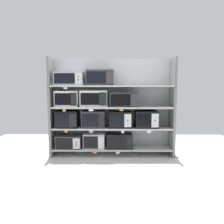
{
  "coord_description": "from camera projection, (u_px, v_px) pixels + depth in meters",
  "views": [
    {
      "loc": [
        0.04,
        -4.55,
        1.4
      ],
      "look_at": [
        0.0,
        0.0,
        0.89
      ],
      "focal_mm": 36.12,
      "sensor_mm": 36.0,
      "label": 1
    }
  ],
  "objects": [
    {
      "name": "shelf_1",
      "position": [
        112.0,
        128.0,
        4.61
      ],
      "size": [
        2.39,
        0.42,
        0.03
      ],
      "primitive_type": "cube",
      "color": "beige"
    },
    {
      "name": "microwave_9",
      "position": [
        123.0,
        99.0,
        4.54
      ],
      "size": [
        0.55,
        0.38,
        0.29
      ],
      "color": "#2C3430",
      "rests_on": "shelf_2"
    },
    {
      "name": "price_tag_4",
      "position": [
        123.0,
        132.0,
        4.4
      ],
      "size": [
        0.05,
        0.0,
        0.04
      ],
      "primitive_type": "cube",
      "color": "beige"
    },
    {
      "name": "microwave_2",
      "position": [
        119.0,
        141.0,
        4.63
      ],
      "size": [
        0.52,
        0.36,
        0.29
      ],
      "color": "black",
      "rests_on": "shelf_0"
    },
    {
      "name": "shelf_0",
      "position": [
        112.0,
        148.0,
        4.66
      ],
      "size": [
        2.39,
        0.42,
        0.03
      ],
      "primitive_type": "cube",
      "color": "beige",
      "rests_on": "ground"
    },
    {
      "name": "microwave_5",
      "position": [
        120.0,
        119.0,
        4.58
      ],
      "size": [
        0.45,
        0.38,
        0.33
      ],
      "color": "black",
      "rests_on": "shelf_1"
    },
    {
      "name": "shelf_3",
      "position": [
        112.0,
        86.0,
        4.52
      ],
      "size": [
        2.39,
        0.42,
        0.03
      ],
      "primitive_type": "cube",
      "color": "beige"
    },
    {
      "name": "price_tag_1",
      "position": [
        118.0,
        153.0,
        4.45
      ],
      "size": [
        0.07,
        0.0,
        0.04
      ],
      "primitive_type": "cube",
      "color": "beige"
    },
    {
      "name": "microwave_0",
      "position": [
        69.0,
        141.0,
        4.64
      ],
      "size": [
        0.51,
        0.42,
        0.26
      ],
      "color": "#333334",
      "rests_on": "shelf_0"
    },
    {
      "name": "upright_right",
      "position": [
        173.0,
        107.0,
        4.55
      ],
      "size": [
        0.05,
        0.42,
        1.98
      ],
      "primitive_type": "cube",
      "color": "slate",
      "rests_on": "ground"
    },
    {
      "name": "ground",
      "position": [
        111.0,
        174.0,
        3.68
      ],
      "size": [
        6.39,
        6.0,
        0.02
      ],
      "primitive_type": "cube",
      "color": "silver"
    },
    {
      "name": "price_tag_6",
      "position": [
        64.0,
        110.0,
        4.36
      ],
      "size": [
        0.06,
        0.0,
        0.05
      ],
      "primitive_type": "cube",
      "color": "orange"
    },
    {
      "name": "upright_left",
      "position": [
        52.0,
        107.0,
        4.57
      ],
      "size": [
        0.05,
        0.42,
        1.98
      ],
      "primitive_type": "cube",
      "color": "slate",
      "rests_on": "ground"
    },
    {
      "name": "microwave_3",
      "position": [
        67.0,
        119.0,
        4.59
      ],
      "size": [
        0.45,
        0.39,
        0.34
      ],
      "color": "black",
      "rests_on": "shelf_1"
    },
    {
      "name": "microwave_7",
      "position": [
        67.0,
        99.0,
        4.55
      ],
      "size": [
        0.46,
        0.37,
        0.31
      ],
      "color": "silver",
      "rests_on": "shelf_2"
    },
    {
      "name": "price_tag_5",
      "position": [
        149.0,
        132.0,
        4.39
      ],
      "size": [
        0.07,
        0.0,
        0.04
      ],
      "primitive_type": "cube",
      "color": "white"
    },
    {
      "name": "microwave_11",
      "position": [
        100.0,
        78.0,
        4.5
      ],
      "size": [
        0.54,
        0.38,
        0.3
      ],
      "color": "#333034",
      "rests_on": "shelf_3"
    },
    {
      "name": "price_tag_9",
      "position": [
        65.0,
        88.0,
        4.32
      ],
      "size": [
        0.07,
        0.0,
        0.03
      ],
      "primitive_type": "cube",
      "color": "beige"
    },
    {
      "name": "microwave_4",
      "position": [
        94.0,
        119.0,
        4.59
      ],
      "size": [
        0.46,
        0.36,
        0.33
      ],
      "color": "#2F2B37",
      "rests_on": "shelf_1"
    },
    {
      "name": "price_tag_3",
      "position": [
        91.0,
        132.0,
        4.4
      ],
      "size": [
        0.08,
        0.0,
        0.03
      ],
      "primitive_type": "cube",
      "color": "beige"
    },
    {
      "name": "microwave_8",
      "position": [
        94.0,
        99.0,
        4.54
      ],
      "size": [
        0.54,
        0.34,
        0.32
      ],
      "color": "silver",
      "rests_on": "shelf_2"
    },
    {
      "name": "shelf_2",
      "position": [
        112.0,
        107.0,
        4.56
      ],
      "size": [
        2.39,
        0.42,
        0.03
      ],
      "primitive_type": "cube",
      "color": "beige"
    },
    {
      "name": "price_tag_0",
      "position": [
        95.0,
        153.0,
        4.45
      ],
      "size": [
        0.09,
        0.0,
        0.03
      ],
      "primitive_type": "cube",
      "color": "orange"
    },
    {
      "name": "microwave_1",
      "position": [
        94.0,
        140.0,
        4.64
      ],
      "size": [
        0.43,
        0.38,
        0.3
      ],
      "color": "#9F9DAD",
      "rests_on": "shelf_0"
    },
    {
      "name": "microwave_10",
      "position": [
        69.0,
        79.0,
        4.5
      ],
      "size": [
        0.57,
        0.41,
        0.26
      ],
      "color": "#B3B1C1",
      "rests_on": "shelf_3"
    },
    {
      "name": "price_tag_2",
      "position": [
        66.0,
        132.0,
        4.41
      ],
      "size": [
        0.05,
        0.0,
        0.04
      ],
      "primitive_type": "cube",
      "color": "orange"
    },
    {
      "name": "back_panel",
      "position": [
        112.0,
        106.0,
        4.79
      ],
      "size": [
        2.59,
        0.04,
        1.98
      ],
      "primitive_type": "cube",
      "color": "#9EA3A8",
      "rests_on": "ground"
    },
    {
      "name": "price_tag_7",
      "position": [
        91.0,
        110.0,
        4.36
      ],
      "size": [
        0.09,
        0.0,
        0.04
      ],
      "primitive_type": "cube",
      "color": "white"
    },
    {
      "name": "microwave_6",
      "position": [
        146.0,
        119.0,
        4.58
      ],
      "size": [
        0.45,
        0.42,
        0.34
      ],
      "color": "black",
      "rests_on": "shelf_1"
    },
    {
      "name": "price_tag_8",
      "position": [
        121.0,
        110.0,
        4.35
      ],
      "size": [
        0.08,
        0.0,
        0.03
      ],
      "primitive_type": "cube",
      "color": "orange"
    }
  ]
}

